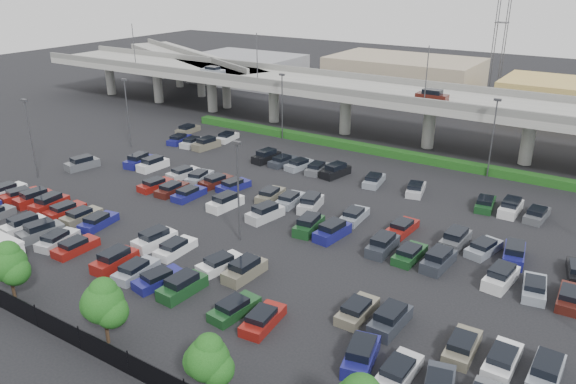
{
  "coord_description": "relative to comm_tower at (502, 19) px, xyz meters",
  "views": [
    {
      "loc": [
        31.37,
        -47.71,
        25.51
      ],
      "look_at": [
        -0.22,
        1.24,
        2.0
      ],
      "focal_mm": 35.0,
      "sensor_mm": 36.0,
      "label": 1
    }
  ],
  "objects": [
    {
      "name": "fence",
      "position": [
        -4.05,
        -102.0,
        -14.71
      ],
      "size": [
        70.0,
        0.1,
        2.0
      ],
      "color": "black",
      "rests_on": "ground"
    },
    {
      "name": "ground",
      "position": [
        -4.0,
        -74.0,
        -15.61
      ],
      "size": [
        280.0,
        280.0,
        0.0
      ],
      "primitive_type": "plane",
      "color": "black"
    },
    {
      "name": "on_ramp",
      "position": [
        -56.1,
        -30.95,
        -8.76
      ],
      "size": [
        50.93,
        30.13,
        8.8
      ],
      "color": "gray",
      "rests_on": "ground"
    },
    {
      "name": "distant_buildings",
      "position": [
        8.38,
        -12.19,
        -11.87
      ],
      "size": [
        138.0,
        24.0,
        9.0
      ],
      "color": "gray",
      "rests_on": "ground"
    },
    {
      "name": "parked_cars",
      "position": [
        -5.54,
        -78.27,
        -14.98
      ],
      "size": [
        63.12,
        41.64,
        1.67
      ],
      "color": "#421611",
      "rests_on": "ground"
    },
    {
      "name": "comm_tower",
      "position": [
        0.0,
        0.0,
        0.0
      ],
      "size": [
        2.4,
        2.4,
        30.0
      ],
      "color": "#454549",
      "rests_on": "ground"
    },
    {
      "name": "tree_row",
      "position": [
        -3.3,
        -100.53,
        -12.09
      ],
      "size": [
        65.07,
        3.66,
        5.94
      ],
      "color": "#332316",
      "rests_on": "ground"
    },
    {
      "name": "overpass",
      "position": [
        -4.17,
        -42.01,
        -8.64
      ],
      "size": [
        150.0,
        13.0,
        15.8
      ],
      "color": "gray",
      "rests_on": "ground"
    },
    {
      "name": "hedge",
      "position": [
        -4.0,
        -49.0,
        -15.06
      ],
      "size": [
        66.0,
        1.6,
        1.1
      ],
      "primitive_type": "cube",
      "color": "#174313",
      "rests_on": "ground"
    },
    {
      "name": "light_poles",
      "position": [
        -8.12,
        -72.0,
        -9.37
      ],
      "size": [
        66.9,
        48.38,
        10.3
      ],
      "color": "#454549",
      "rests_on": "ground"
    }
  ]
}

